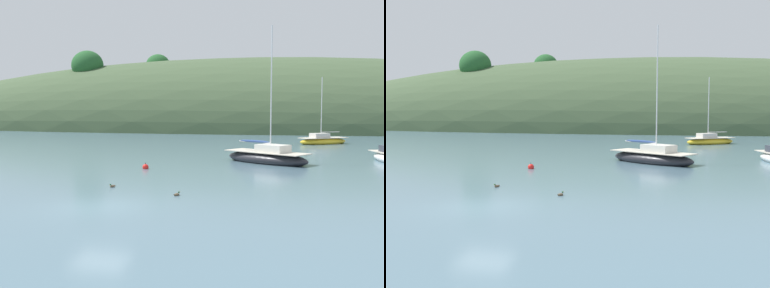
# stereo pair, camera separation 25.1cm
# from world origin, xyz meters

# --- Properties ---
(ground_plane) EXTENTS (400.00, 400.00, 0.00)m
(ground_plane) POSITION_xyz_m (0.00, 0.00, 0.00)
(ground_plane) COLOR slate
(far_shoreline_hill) EXTENTS (150.00, 36.00, 30.11)m
(far_shoreline_hill) POSITION_xyz_m (0.09, 71.41, 0.07)
(far_shoreline_hill) COLOR #425638
(far_shoreline_hill) RESTS_ON ground
(sailboat_yellow_far) EXTENTS (6.39, 5.14, 8.04)m
(sailboat_yellow_far) POSITION_xyz_m (12.06, 37.78, 0.38)
(sailboat_yellow_far) COLOR gold
(sailboat_yellow_far) RESTS_ON ground
(sailboat_white_near) EXTENTS (7.50, 6.13, 10.84)m
(sailboat_white_near) POSITION_xyz_m (6.46, 17.76, 0.44)
(sailboat_white_near) COLOR #232328
(sailboat_white_near) RESTS_ON ground
(mooring_buoy_outer) EXTENTS (0.44, 0.44, 0.54)m
(mooring_buoy_outer) POSITION_xyz_m (-1.81, 12.48, 0.12)
(mooring_buoy_outer) COLOR red
(mooring_buoy_outer) RESTS_ON ground
(duck_lone_right) EXTENTS (0.31, 0.41, 0.24)m
(duck_lone_right) POSITION_xyz_m (-1.34, 4.89, 0.05)
(duck_lone_right) COLOR brown
(duck_lone_right) RESTS_ON ground
(duck_trailing) EXTENTS (0.33, 0.40, 0.24)m
(duck_trailing) POSITION_xyz_m (2.68, 3.23, 0.05)
(duck_trailing) COLOR brown
(duck_trailing) RESTS_ON ground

